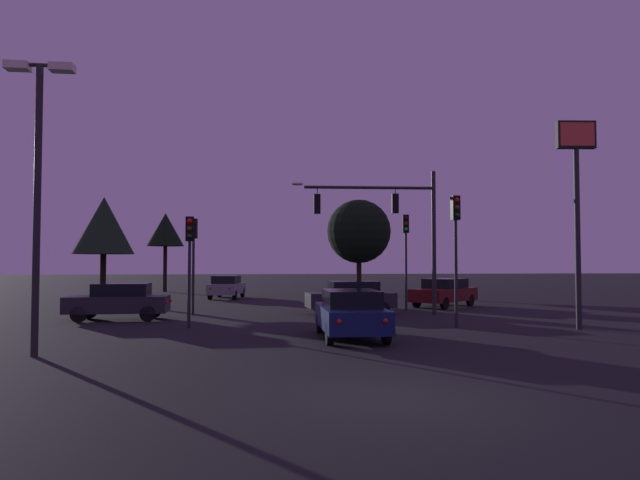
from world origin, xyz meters
TOP-DOWN VIEW (x-y plane):
  - ground_plane at (0.00, 24.50)m, footprint 168.00×168.00m
  - traffic_signal_mast_arm at (3.73, 15.75)m, footprint 6.69×0.58m
  - traffic_light_corner_left at (4.89, 17.69)m, footprint 0.33×0.37m
  - traffic_light_corner_right at (-4.94, 11.40)m, footprint 0.32×0.36m
  - traffic_light_median at (-5.34, 16.48)m, footprint 0.35×0.38m
  - traffic_light_far_side at (4.83, 10.46)m, footprint 0.33×0.37m
  - car_nearside_lane at (0.46, 7.95)m, footprint 1.93×4.51m
  - car_crossing_left at (1.87, 16.18)m, footprint 4.16×2.06m
  - car_crossing_right at (-8.15, 14.64)m, footprint 4.16×1.82m
  - car_far_lane at (-4.41, 28.47)m, footprint 2.44×4.31m
  - car_parked_lot at (7.61, 19.94)m, footprint 4.47×4.33m
  - parking_lot_lamp_post at (-8.10, 5.43)m, footprint 1.70×0.36m
  - store_sign_illuminated at (8.96, 9.38)m, footprint 1.42×0.38m
  - tree_behind_sign at (-9.83, 37.58)m, footprint 2.98×2.98m
  - tree_left_far at (5.29, 32.69)m, footprint 4.85×4.85m
  - tree_center_horizon at (-11.74, 26.06)m, footprint 3.62×3.62m

SIDE VIEW (x-z plane):
  - ground_plane at x=0.00m, z-range 0.00..0.00m
  - car_crossing_right at x=-8.15m, z-range 0.03..1.55m
  - car_crossing_left at x=1.87m, z-range 0.03..1.55m
  - car_far_lane at x=-4.41m, z-range 0.03..1.55m
  - car_parked_lot at x=7.61m, z-range 0.04..1.56m
  - car_nearside_lane at x=0.46m, z-range 0.04..1.56m
  - traffic_light_corner_right at x=-4.94m, z-range 0.86..4.93m
  - traffic_light_median at x=-5.34m, z-range 0.91..5.29m
  - traffic_light_corner_left at x=4.89m, z-range 0.97..5.73m
  - traffic_light_far_side at x=4.83m, z-range 0.99..5.85m
  - traffic_signal_mast_arm at x=3.73m, z-range 1.15..7.77m
  - tree_center_horizon at x=-11.74m, z-range 1.43..7.84m
  - tree_left_far at x=5.29m, z-range 1.15..8.34m
  - parking_lot_lamp_post at x=-8.10m, z-range 1.05..8.59m
  - tree_behind_sign at x=-9.83m, z-range 1.82..8.25m
  - store_sign_illuminated at x=8.96m, z-range 1.70..9.21m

